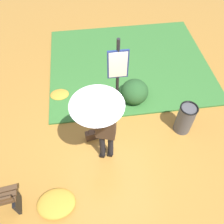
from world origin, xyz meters
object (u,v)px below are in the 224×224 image
handbag (92,135)px  person_with_umbrella (101,114)px  info_sign_post (118,74)px  trash_bin (185,119)px

handbag → person_with_umbrella: bearing=113.3°
handbag → info_sign_post: bearing=-138.5°
person_with_umbrella → info_sign_post: (-0.47, -1.12, -0.11)m
trash_bin → handbag: bearing=-0.8°
info_sign_post → handbag: (0.69, 0.61, -1.32)m
person_with_umbrella → trash_bin: (-2.00, -0.48, -1.13)m
info_sign_post → handbag: size_ratio=6.22×
info_sign_post → trash_bin: info_sign_post is taller
handbag → trash_bin: bearing=179.2°
person_with_umbrella → trash_bin: size_ratio=2.45×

